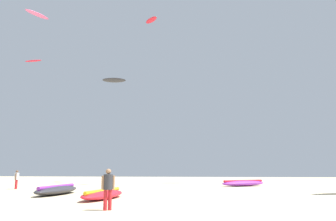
# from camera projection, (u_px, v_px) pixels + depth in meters

# --- Properties ---
(person_foreground) EXTENTS (0.52, 0.39, 1.74)m
(person_foreground) POSITION_uv_depth(u_px,v_px,m) (108.00, 186.00, 14.27)
(person_foreground) COLOR #B21E23
(person_foreground) RESTS_ON ground
(person_midground) EXTENTS (0.36, 0.52, 1.60)m
(person_midground) POSITION_uv_depth(u_px,v_px,m) (17.00, 178.00, 28.69)
(person_midground) COLOR #B21E23
(person_midground) RESTS_ON ground
(kite_grounded_near) EXTENTS (1.98, 4.89, 0.60)m
(kite_grounded_near) POSITION_uv_depth(u_px,v_px,m) (103.00, 194.00, 19.25)
(kite_grounded_near) COLOR red
(kite_grounded_near) RESTS_ON ground
(kite_grounded_mid) EXTENTS (1.69, 5.39, 0.63)m
(kite_grounded_mid) POSITION_uv_depth(u_px,v_px,m) (57.00, 190.00, 22.64)
(kite_grounded_mid) COLOR #2D2D33
(kite_grounded_mid) RESTS_ON ground
(kite_grounded_far) EXTENTS (5.11, 4.20, 0.62)m
(kite_grounded_far) POSITION_uv_depth(u_px,v_px,m) (243.00, 183.00, 33.16)
(kite_grounded_far) COLOR purple
(kite_grounded_far) RESTS_ON ground
(kite_aloft_1) EXTENTS (3.02, 1.31, 0.65)m
(kite_aloft_1) POSITION_uv_depth(u_px,v_px,m) (114.00, 80.00, 41.85)
(kite_aloft_1) COLOR #2D2D33
(kite_aloft_3) EXTENTS (2.65, 3.83, 0.44)m
(kite_aloft_3) POSITION_uv_depth(u_px,v_px,m) (37.00, 14.00, 47.09)
(kite_aloft_3) COLOR #E5598C
(kite_aloft_4) EXTENTS (2.27, 2.36, 0.52)m
(kite_aloft_4) POSITION_uv_depth(u_px,v_px,m) (151.00, 20.00, 46.57)
(kite_aloft_4) COLOR red
(kite_aloft_6) EXTENTS (2.53, 0.98, 0.49)m
(kite_aloft_6) POSITION_uv_depth(u_px,v_px,m) (33.00, 61.00, 44.92)
(kite_aloft_6) COLOR red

